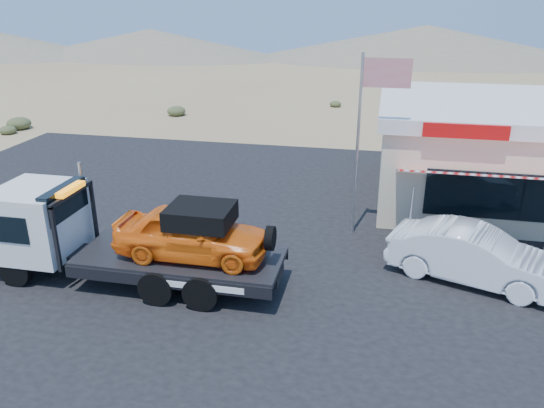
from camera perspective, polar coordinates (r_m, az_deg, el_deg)
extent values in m
plane|color=#8C744F|center=(15.52, -10.33, -8.31)|extent=(120.00, 120.00, 0.00)
cube|color=black|center=(17.50, -0.59, -4.28)|extent=(32.00, 24.00, 0.02)
cylinder|color=black|center=(16.54, -25.87, -6.39)|extent=(0.94, 0.28, 0.94)
cylinder|color=black|center=(17.88, -22.33, -3.72)|extent=(0.94, 0.28, 0.94)
cylinder|color=black|center=(14.46, -12.16, -8.60)|extent=(0.94, 0.52, 0.94)
cylinder|color=black|center=(15.98, -9.49, -5.32)|extent=(0.94, 0.52, 0.94)
cylinder|color=black|center=(14.04, -7.51, -9.25)|extent=(0.94, 0.52, 0.94)
cylinder|color=black|center=(15.60, -5.25, -5.79)|extent=(0.94, 0.52, 0.94)
cube|color=black|center=(15.43, -13.40, -6.08)|extent=(7.74, 0.94, 0.28)
cube|color=silver|center=(16.60, -23.81, -1.61)|extent=(2.08, 2.22, 1.98)
cube|color=black|center=(15.87, -21.52, 0.29)|extent=(0.33, 1.89, 0.85)
cube|color=black|center=(15.97, -20.32, -2.16)|extent=(0.09, 2.08, 1.89)
cube|color=orange|center=(15.59, -20.83, 1.50)|extent=(0.24, 1.13, 0.14)
cube|color=black|center=(14.92, -9.85, -5.66)|extent=(5.67, 2.17, 0.14)
imported|color=orange|center=(14.46, -8.65, -3.07)|extent=(4.16, 1.67, 1.42)
cube|color=black|center=(14.15, -7.69, -1.20)|extent=(1.70, 1.42, 0.52)
imported|color=silver|center=(16.06, 20.95, -5.18)|extent=(5.02, 3.10, 1.56)
cube|color=beige|center=(22.75, 24.42, 4.54)|extent=(10.00, 8.00, 3.40)
cube|color=white|center=(22.32, 25.20, 9.32)|extent=(10.40, 8.40, 0.50)
cube|color=red|center=(17.75, 20.10, 7.34)|extent=(2.60, 0.12, 0.45)
cube|color=black|center=(19.09, 26.61, 0.50)|extent=(7.00, 0.06, 1.60)
cylinder|color=#99999E|center=(17.01, 14.61, -1.71)|extent=(0.08, 0.08, 2.20)
cylinder|color=#99999E|center=(17.50, 9.17, 6.00)|extent=(0.10, 0.10, 6.00)
cube|color=#B20C14|center=(17.01, 12.25, 13.61)|extent=(1.50, 0.02, 0.90)
ellipsoid|color=#3D4525|center=(35.07, -26.56, 7.17)|extent=(0.95, 0.95, 0.51)
ellipsoid|color=#3D4525|center=(36.08, -25.59, 7.89)|extent=(1.42, 1.42, 0.76)
ellipsoid|color=#3D4525|center=(36.98, -10.26, 9.87)|extent=(1.24, 1.24, 0.67)
ellipsoid|color=#3D4525|center=(39.62, 6.85, 10.67)|extent=(0.85, 0.85, 0.46)
cone|color=#726B59|center=(74.15, -12.91, 16.54)|extent=(36.00, 36.00, 3.50)
cone|color=#726B59|center=(70.73, 16.25, 16.31)|extent=(44.00, 44.00, 4.20)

